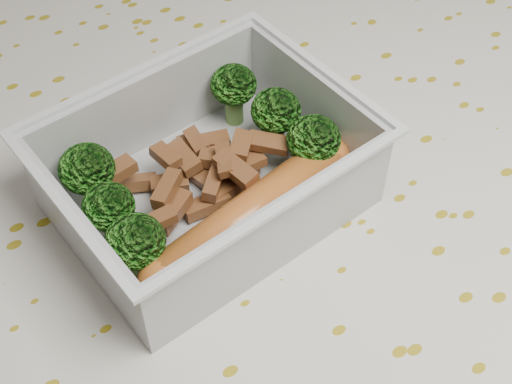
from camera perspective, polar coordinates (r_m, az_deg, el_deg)
dining_table at (r=0.54m, az=0.44°, el=-8.02°), size 1.40×0.90×0.75m
tablecloth at (r=0.50m, az=0.48°, el=-4.90°), size 1.46×0.96×0.19m
lunch_container at (r=0.46m, az=-3.85°, el=0.99°), size 0.21×0.17×0.07m
broccoli_florets at (r=0.45m, az=-4.77°, el=2.64°), size 0.17×0.12×0.05m
meat_pile at (r=0.47m, az=-4.41°, el=1.74°), size 0.12×0.08×0.03m
sausage at (r=0.44m, az=-0.36°, el=-1.87°), size 0.17×0.06×0.03m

